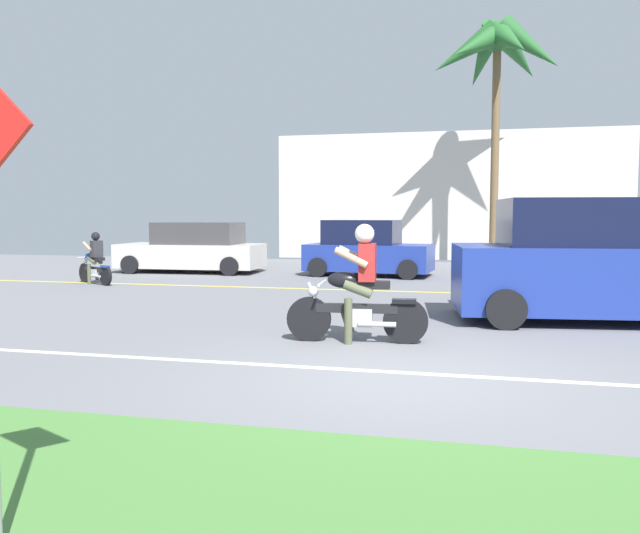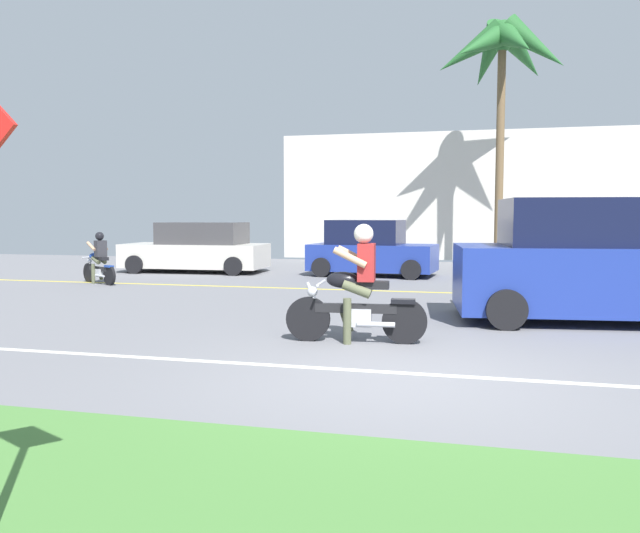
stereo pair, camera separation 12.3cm
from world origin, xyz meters
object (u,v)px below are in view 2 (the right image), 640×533
Objects in this scene: motorcyclist at (357,293)px; parked_car_0 at (197,249)px; suv_nearby at (608,262)px; palm_tree_0 at (502,54)px; parked_car_1 at (371,250)px; motorcyclist_distant at (99,262)px.

parked_car_0 is at bearing 125.47° from motorcyclist.
motorcyclist reaches higher than parked_car_0.
palm_tree_0 is at bearing 97.94° from suv_nearby.
parked_car_1 is at bearing 98.79° from motorcyclist.
motorcyclist is 0.38× the size of suv_nearby.
palm_tree_0 is at bearing 38.88° from motorcyclist_distant.
suv_nearby is 0.61× the size of palm_tree_0.
suv_nearby reaches higher than parked_car_0.
motorcyclist is at bearing -54.53° from parked_car_0.
palm_tree_0 is 5.90× the size of motorcyclist_distant.
parked_car_1 is (-5.27, 7.20, -0.24)m from suv_nearby.
palm_tree_0 is at bearing 25.49° from parked_car_0.
parked_car_1 is at bearing 1.64° from parked_car_0.
motorcyclist is 1.39× the size of motorcyclist_distant.
motorcyclist_distant is (-8.01, 6.01, -0.13)m from motorcyclist.
palm_tree_0 is at bearing 81.45° from motorcyclist.
palm_tree_0 reaches higher than suv_nearby.
palm_tree_0 is (2.13, 14.19, 6.46)m from motorcyclist.
motorcyclist is 0.44× the size of parked_car_0.
suv_nearby is 13.06m from palm_tree_0.
parked_car_0 is (-7.01, 9.83, 0.02)m from motorcyclist.
palm_tree_0 reaches higher than parked_car_1.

